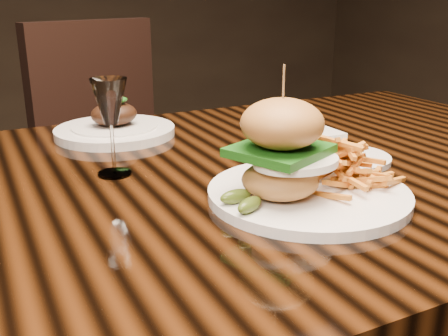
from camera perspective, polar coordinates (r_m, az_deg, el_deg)
name	(u,v)px	position (r m, az deg, el deg)	size (l,w,h in m)	color
dining_table	(209,215)	(0.89, -1.66, -5.14)	(1.60, 0.90, 0.75)	black
burger_plate	(307,166)	(0.74, 9.00, 0.22)	(0.29, 0.29, 0.20)	silver
side_saucer	(347,158)	(0.95, 13.23, 1.10)	(0.15, 0.15, 0.02)	silver
ramekin	(317,140)	(1.00, 10.13, 2.98)	(0.08, 0.08, 0.04)	silver
wine_glass	(110,105)	(0.84, -12.31, 6.67)	(0.06, 0.06, 0.16)	white
far_dish	(115,128)	(1.11, -11.79, 4.28)	(0.25, 0.25, 0.08)	silver
chair_far	(119,151)	(1.75, -11.40, 1.83)	(0.59, 0.59, 0.95)	black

